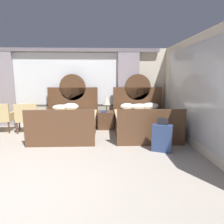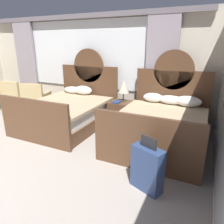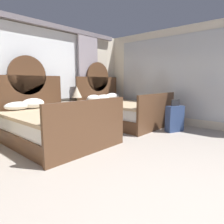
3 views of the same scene
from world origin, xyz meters
TOP-DOWN VIEW (x-y plane):
  - ground_plane at (0.00, 0.00)m, footprint 24.00×24.00m
  - wall_back_window at (0.00, 4.36)m, footprint 7.00×0.22m
  - wall_right_mirror at (3.53, 1.91)m, footprint 0.08×4.96m
  - bed_near_window at (0.22, 3.15)m, footprint 1.71×2.18m
  - bed_near_mirror at (2.49, 3.16)m, footprint 1.71×2.18m
  - nightstand_between_beds at (1.36, 3.77)m, footprint 0.52×0.54m
  - table_lamp_on_nightstand at (1.39, 3.84)m, footprint 0.27×0.27m
  - book_on_nightstand at (1.29, 3.66)m, footprint 0.18×0.26m
  - suitcase_on_floor at (2.65, 1.63)m, footprint 0.48×0.35m

SIDE VIEW (x-z plane):
  - ground_plane at x=0.00m, z-range 0.00..0.00m
  - nightstand_between_beds at x=1.36m, z-range 0.00..0.58m
  - suitcase_on_floor at x=2.65m, z-range -0.07..0.72m
  - bed_near_window at x=0.22m, z-range -0.54..1.27m
  - bed_near_mirror at x=2.49m, z-range -0.54..1.28m
  - book_on_nightstand at x=1.29m, z-range 0.58..0.61m
  - table_lamp_on_nightstand at x=1.39m, z-range 0.68..1.20m
  - wall_right_mirror at x=3.53m, z-range 0.00..2.70m
  - wall_back_window at x=0.00m, z-range 0.08..2.78m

